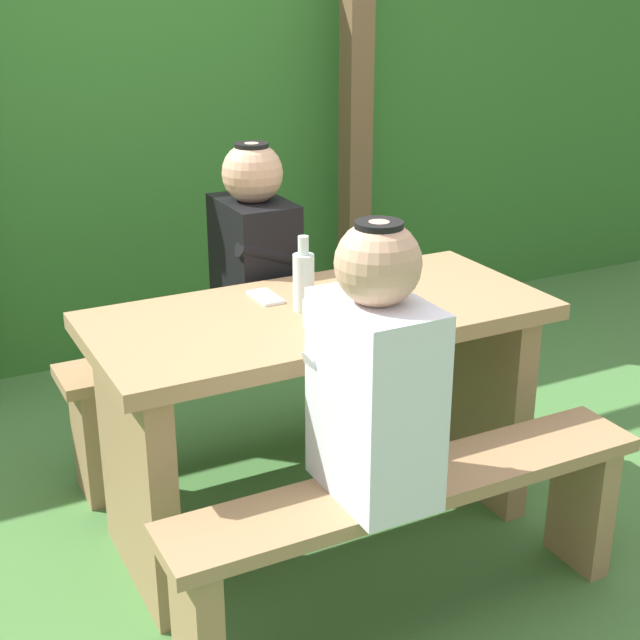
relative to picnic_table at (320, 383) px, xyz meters
The scene contains 11 objects.
ground_plane 0.52m from the picnic_table, ahead, with size 12.00×12.00×0.00m, color #45793A.
hedge_backdrop 2.08m from the picnic_table, 90.00° to the left, with size 6.40×0.70×1.89m, color #316D28.
pergola_post_right 1.84m from the picnic_table, 57.14° to the left, with size 0.12×0.12×2.15m, color brown.
picnic_table is the anchor object (origin of this frame).
bench_near 0.57m from the picnic_table, 90.00° to the right, with size 1.40×0.24×0.47m.
bench_far 0.57m from the picnic_table, 90.00° to the left, with size 1.40×0.24×0.47m.
person_white_shirt 0.62m from the picnic_table, 103.12° to the right, with size 0.25×0.35×0.72m.
person_black_coat 0.60m from the picnic_table, 87.96° to the left, with size 0.25×0.35×0.72m.
drinking_glass 0.32m from the picnic_table, 121.68° to the right, with size 0.08×0.08×0.08m, color silver.
bottle_left 0.35m from the picnic_table, 167.77° to the left, with size 0.06×0.06×0.23m.
cell_phone 0.32m from the picnic_table, 125.52° to the left, with size 0.07×0.14×0.01m, color silver.
Camera 1 is at (-1.18, -2.29, 1.73)m, focal length 51.01 mm.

